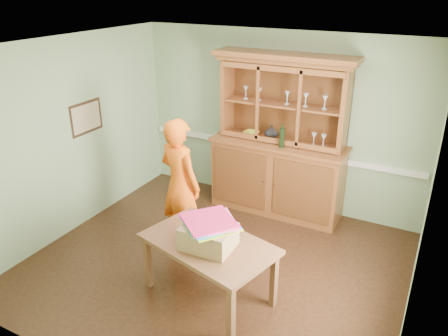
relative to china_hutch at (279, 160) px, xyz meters
The scene contains 14 objects.
floor 1.93m from the china_hutch, 94.71° to the right, with size 4.50×4.50×0.00m, color #3F2514.
ceiling 2.54m from the china_hutch, 94.71° to the right, with size 4.50×4.50×0.00m, color white.
wall_back 0.59m from the china_hutch, 117.39° to the left, with size 4.50×4.50×0.00m, color #8AA67D.
wall_left 2.99m from the china_hutch, 144.20° to the right, with size 4.00×4.00×0.00m, color #8AA67D.
wall_right 2.77m from the china_hutch, 39.30° to the right, with size 4.00×4.00×0.00m, color #8AA67D.
wall_front 3.76m from the china_hutch, 92.19° to the right, with size 4.50×4.50×0.00m, color #8AA67D.
chair_rail 0.29m from the china_hutch, 119.68° to the left, with size 4.41×0.05×0.08m, color white.
framed_map 2.86m from the china_hutch, 148.99° to the right, with size 0.03×0.60×0.46m.
window_panel 2.98m from the china_hutch, 44.14° to the right, with size 0.03×0.96×1.36m.
china_hutch is the anchor object (origin of this frame).
dining_table 2.28m from the china_hutch, 88.15° to the right, with size 1.60×1.19×0.72m.
cardboard_box 2.35m from the china_hutch, 87.17° to the right, with size 0.53×0.43×0.25m, color #9F7E52.
kite_stack 2.31m from the china_hutch, 87.29° to the right, with size 0.71×0.71×0.05m.
person 1.70m from the china_hutch, 117.62° to the right, with size 0.65×0.43×1.79m, color #FF6010.
Camera 1 is at (2.24, -4.04, 3.36)m, focal length 35.00 mm.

